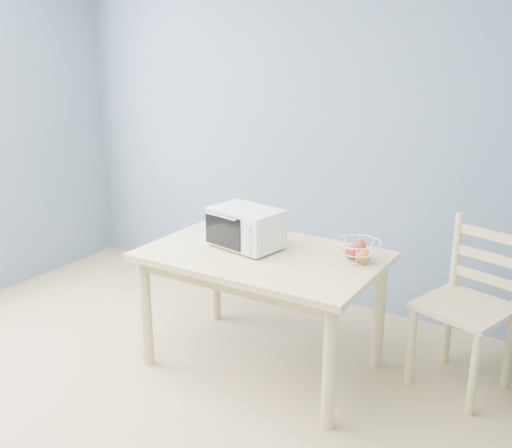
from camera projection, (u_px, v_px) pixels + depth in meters
The scene contains 5 objects.
room at pixel (48, 193), 2.56m from camera, with size 4.01×4.51×2.61m.
dining_table at pixel (263, 269), 3.44m from camera, with size 1.40×0.90×0.75m.
toaster_oven at pixel (244, 227), 3.47m from camera, with size 0.47×0.36×0.25m.
fruit_basket at pixel (359, 250), 3.25m from camera, with size 0.33×0.33×0.13m.
dining_chair at pixel (469, 308), 3.28m from camera, with size 0.58×0.58×0.99m.
Camera 1 is at (2.10, -1.63, 1.91)m, focal length 40.00 mm.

